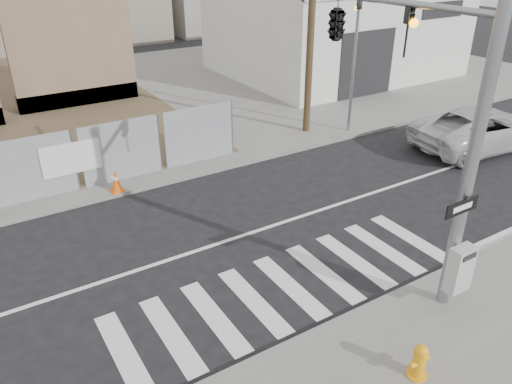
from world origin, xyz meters
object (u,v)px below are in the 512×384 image
signal_pole (377,65)px  fire_hydrant (419,361)px  auto_shop (334,29)px  traffic_cone_d (116,181)px  suv (482,129)px

signal_pole → fire_hydrant: bearing=-118.3°
auto_shop → traffic_cone_d: size_ratio=16.37×
suv → fire_hydrant: bearing=127.6°
suv → traffic_cone_d: bearing=80.8°
auto_shop → traffic_cone_d: bearing=-151.2°
fire_hydrant → signal_pole: bearing=72.0°
fire_hydrant → traffic_cone_d: bearing=113.1°
signal_pole → auto_shop: size_ratio=0.58×
fire_hydrant → suv: bearing=42.0°
signal_pole → fire_hydrant: 6.21m
auto_shop → suv: (-2.81, -12.28, -1.75)m
auto_shop → fire_hydrant: auto_shop is taller
auto_shop → suv: bearing=-102.9°
suv → traffic_cone_d: size_ratio=7.67×
fire_hydrant → traffic_cone_d: size_ratio=0.97×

